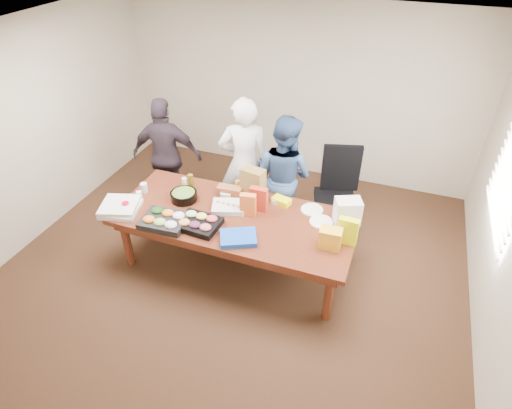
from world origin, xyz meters
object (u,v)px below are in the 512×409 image
at_px(salad_bowl, 184,196).
at_px(conference_table, 236,241).
at_px(sheet_cake, 228,207).
at_px(person_right, 284,176).
at_px(office_chair, 335,198).
at_px(person_center, 244,163).

bearing_deg(salad_bowl, conference_table, -7.80).
bearing_deg(sheet_cake, conference_table, -58.83).
bearing_deg(salad_bowl, person_right, 38.51).
xyz_separation_m(conference_table, sheet_cake, (-0.12, 0.10, 0.41)).
distance_m(office_chair, person_right, 0.72).
bearing_deg(office_chair, sheet_cake, -156.26).
bearing_deg(person_right, sheet_cake, 80.48).
height_order(office_chair, salad_bowl, office_chair).
relative_size(conference_table, person_right, 1.68).
relative_size(office_chair, person_right, 0.71).
bearing_deg(person_center, office_chair, 164.06).
xyz_separation_m(conference_table, person_center, (-0.23, 0.91, 0.54)).
distance_m(person_right, salad_bowl, 1.30).
bearing_deg(person_center, sheet_cake, 77.21).
distance_m(conference_table, salad_bowl, 0.83).
height_order(conference_table, sheet_cake, sheet_cake).
relative_size(office_chair, sheet_cake, 3.10).
bearing_deg(salad_bowl, person_center, 59.48).
xyz_separation_m(person_center, sheet_cake, (0.11, -0.80, -0.13)).
height_order(person_right, sheet_cake, person_right).
bearing_deg(person_right, salad_bowl, 57.12).
bearing_deg(conference_table, person_right, 71.08).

